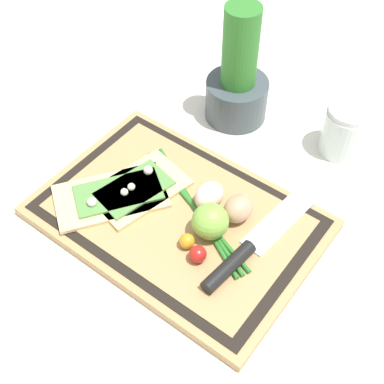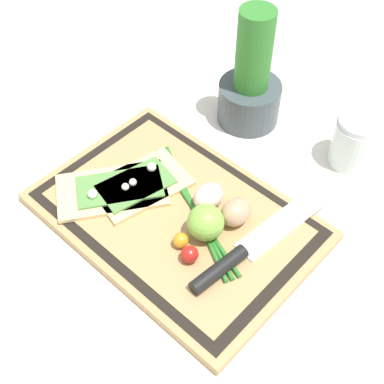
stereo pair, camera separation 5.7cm
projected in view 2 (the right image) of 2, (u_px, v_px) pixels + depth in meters
ground_plane at (176, 220)px, 0.87m from camera, size 6.00×6.00×0.00m
cutting_board at (176, 216)px, 0.86m from camera, size 0.44×0.30×0.02m
pizza_slice_near at (113, 189)px, 0.88m from camera, size 0.19×0.20×0.02m
pizza_slice_far at (141, 183)px, 0.89m from camera, size 0.13×0.17×0.02m
knife at (241, 254)px, 0.80m from camera, size 0.06×0.28×0.02m
egg_brown at (236, 212)px, 0.83m from camera, size 0.04×0.05×0.04m
egg_pink at (208, 197)px, 0.85m from camera, size 0.04×0.05×0.04m
lime at (204, 224)px, 0.81m from camera, size 0.06×0.06×0.06m
cherry_tomato_red at (190, 254)px, 0.79m from camera, size 0.03×0.03×0.03m
cherry_tomato_yellow at (181, 240)px, 0.81m from camera, size 0.02×0.02×0.02m
scallion_bunch at (194, 208)px, 0.86m from camera, size 0.27×0.14×0.01m
herb_pot at (251, 85)px, 0.97m from camera, size 0.12×0.12×0.23m
sauce_jar at (355, 144)px, 0.93m from camera, size 0.08×0.08×0.10m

